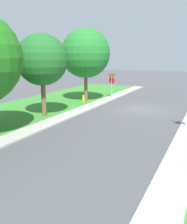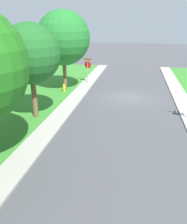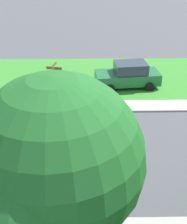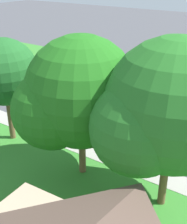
{
  "view_description": "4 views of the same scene",
  "coord_description": "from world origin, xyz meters",
  "px_view_note": "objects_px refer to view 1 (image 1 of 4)",
  "views": [
    {
      "loc": [
        -5.79,
        21.95,
        4.81
      ],
      "look_at": [
        0.72,
        8.48,
        1.4
      ],
      "focal_mm": 39.82,
      "sensor_mm": 36.0,
      "label": 1
    },
    {
      "loc": [
        -0.66,
        20.79,
        6.43
      ],
      "look_at": [
        1.74,
        7.87,
        1.4
      ],
      "focal_mm": 37.75,
      "sensor_mm": 36.0,
      "label": 2
    },
    {
      "loc": [
        11.79,
        6.86,
        8.73
      ],
      "look_at": [
        -1.52,
        7.08,
        1.4
      ],
      "focal_mm": 49.18,
      "sensor_mm": 36.0,
      "label": 3
    },
    {
      "loc": [
        17.37,
        20.1,
        10.04
      ],
      "look_at": [
        2.45,
        9.83,
        1.4
      ],
      "focal_mm": 48.85,
      "sensor_mm": 36.0,
      "label": 4
    }
  ],
  "objects_px": {
    "tree_sidewalk_near": "(41,62)",
    "fire_hydrant": "(83,99)",
    "tree_sidewalk_mid": "(84,55)",
    "stop_sign_near_corner": "(112,82)"
  },
  "relations": [
    {
      "from": "tree_sidewalk_mid",
      "to": "tree_sidewalk_near",
      "type": "distance_m",
      "value": 7.47
    },
    {
      "from": "tree_sidewalk_near",
      "to": "fire_hydrant",
      "type": "height_order",
      "value": "tree_sidewalk_near"
    },
    {
      "from": "stop_sign_near_corner",
      "to": "tree_sidewalk_near",
      "type": "xyz_separation_m",
      "value": [
        1.8,
        10.49,
        2.47
      ]
    },
    {
      "from": "stop_sign_near_corner",
      "to": "fire_hydrant",
      "type": "distance_m",
      "value": 4.52
    },
    {
      "from": "tree_sidewalk_mid",
      "to": "fire_hydrant",
      "type": "bearing_deg",
      "value": 112.61
    },
    {
      "from": "stop_sign_near_corner",
      "to": "fire_hydrant",
      "type": "height_order",
      "value": "stop_sign_near_corner"
    },
    {
      "from": "stop_sign_near_corner",
      "to": "tree_sidewalk_mid",
      "type": "distance_m",
      "value": 4.67
    },
    {
      "from": "tree_sidewalk_near",
      "to": "fire_hydrant",
      "type": "distance_m",
      "value": 7.58
    },
    {
      "from": "tree_sidewalk_near",
      "to": "fire_hydrant",
      "type": "relative_size",
      "value": 7.81
    },
    {
      "from": "tree_sidewalk_mid",
      "to": "tree_sidewalk_near",
      "type": "bearing_deg",
      "value": 91.02
    }
  ]
}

